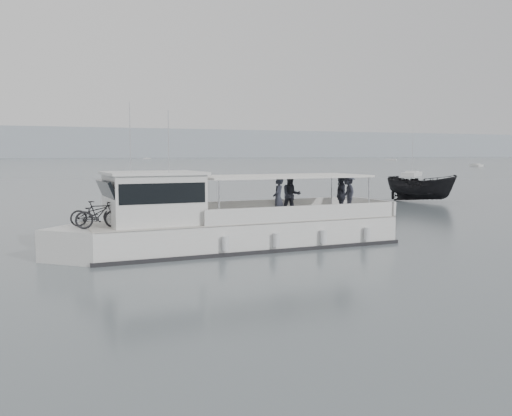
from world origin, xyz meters
name	(u,v)px	position (x,y,z in m)	size (l,w,h in m)	color
ground	(119,251)	(0.00, 0.00, 0.00)	(1400.00, 1400.00, 0.00)	#525B60
headland	(4,143)	(0.00, 560.00, 14.00)	(1400.00, 90.00, 28.00)	#939EA8
tour_boat	(216,225)	(3.62, -1.30, 0.99)	(14.41, 3.75, 6.03)	silver
dark_motorboat	(421,188)	(26.42, 13.46, 1.10)	(2.14, 5.69, 2.20)	black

